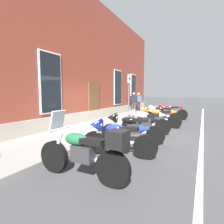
{
  "coord_description": "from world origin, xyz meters",
  "views": [
    {
      "loc": [
        -7.39,
        -3.19,
        1.68
      ],
      "look_at": [
        0.83,
        0.9,
        0.74
      ],
      "focal_mm": 29.46,
      "sensor_mm": 36.0,
      "label": 1
    }
  ],
  "objects_px": {
    "motorcycle_orange_sport": "(157,116)",
    "motorcycle_white_sport": "(144,121)",
    "motorcycle_black_sport": "(130,127)",
    "pedestrian_dark_jacket": "(134,101)",
    "motorcycle_blue_sport": "(116,136)",
    "motorcycle_red_sport": "(169,111)",
    "motorcycle_green_touring": "(85,152)",
    "pedestrian_blue_top": "(138,101)",
    "motorcycle_black_naked": "(161,114)",
    "parking_sign": "(129,91)"
  },
  "relations": [
    {
      "from": "motorcycle_white_sport",
      "to": "motorcycle_green_touring",
      "type": "bearing_deg",
      "value": -177.82
    },
    {
      "from": "motorcycle_blue_sport",
      "to": "pedestrian_dark_jacket",
      "type": "height_order",
      "value": "pedestrian_dark_jacket"
    },
    {
      "from": "motorcycle_black_naked",
      "to": "parking_sign",
      "type": "distance_m",
      "value": 2.41
    },
    {
      "from": "motorcycle_blue_sport",
      "to": "motorcycle_orange_sport",
      "type": "xyz_separation_m",
      "value": [
        4.72,
        -0.03,
        0.0
      ]
    },
    {
      "from": "motorcycle_green_touring",
      "to": "motorcycle_orange_sport",
      "type": "distance_m",
      "value": 6.23
    },
    {
      "from": "motorcycle_blue_sport",
      "to": "motorcycle_red_sport",
      "type": "xyz_separation_m",
      "value": [
        7.81,
        -0.1,
        0.01
      ]
    },
    {
      "from": "motorcycle_red_sport",
      "to": "pedestrian_dark_jacket",
      "type": "bearing_deg",
      "value": 53.18
    },
    {
      "from": "motorcycle_orange_sport",
      "to": "motorcycle_black_naked",
      "type": "distance_m",
      "value": 1.52
    },
    {
      "from": "motorcycle_white_sport",
      "to": "motorcycle_orange_sport",
      "type": "height_order",
      "value": "motorcycle_white_sport"
    },
    {
      "from": "motorcycle_red_sport",
      "to": "motorcycle_orange_sport",
      "type": "bearing_deg",
      "value": 178.74
    },
    {
      "from": "motorcycle_black_naked",
      "to": "pedestrian_dark_jacket",
      "type": "bearing_deg",
      "value": 37.73
    },
    {
      "from": "motorcycle_black_naked",
      "to": "pedestrian_blue_top",
      "type": "xyz_separation_m",
      "value": [
        4.98,
        3.01,
        0.53
      ]
    },
    {
      "from": "motorcycle_green_touring",
      "to": "pedestrian_blue_top",
      "type": "relative_size",
      "value": 1.33
    },
    {
      "from": "motorcycle_black_sport",
      "to": "parking_sign",
      "type": "relative_size",
      "value": 0.84
    },
    {
      "from": "motorcycle_blue_sport",
      "to": "pedestrian_blue_top",
      "type": "bearing_deg",
      "value": 15.36
    },
    {
      "from": "pedestrian_blue_top",
      "to": "parking_sign",
      "type": "xyz_separation_m",
      "value": [
        -6.42,
        -1.58,
        0.77
      ]
    },
    {
      "from": "motorcycle_orange_sport",
      "to": "pedestrian_blue_top",
      "type": "relative_size",
      "value": 1.39
    },
    {
      "from": "motorcycle_blue_sport",
      "to": "motorcycle_green_touring",
      "type": "bearing_deg",
      "value": -177.5
    },
    {
      "from": "motorcycle_blue_sport",
      "to": "motorcycle_red_sport",
      "type": "bearing_deg",
      "value": -0.7
    },
    {
      "from": "pedestrian_blue_top",
      "to": "motorcycle_red_sport",
      "type": "bearing_deg",
      "value": -136.92
    },
    {
      "from": "motorcycle_black_sport",
      "to": "pedestrian_blue_top",
      "type": "height_order",
      "value": "pedestrian_blue_top"
    },
    {
      "from": "motorcycle_green_touring",
      "to": "pedestrian_blue_top",
      "type": "height_order",
      "value": "pedestrian_blue_top"
    },
    {
      "from": "motorcycle_blue_sport",
      "to": "motorcycle_black_sport",
      "type": "distance_m",
      "value": 1.39
    },
    {
      "from": "pedestrian_blue_top",
      "to": "motorcycle_green_touring",
      "type": "bearing_deg",
      "value": -166.11
    },
    {
      "from": "motorcycle_red_sport",
      "to": "parking_sign",
      "type": "bearing_deg",
      "value": 152.21
    },
    {
      "from": "motorcycle_white_sport",
      "to": "motorcycle_red_sport",
      "type": "height_order",
      "value": "same"
    },
    {
      "from": "motorcycle_black_sport",
      "to": "motorcycle_white_sport",
      "type": "bearing_deg",
      "value": -1.14
    },
    {
      "from": "motorcycle_green_touring",
      "to": "pedestrian_blue_top",
      "type": "xyz_separation_m",
      "value": [
        12.72,
        3.15,
        0.46
      ]
    },
    {
      "from": "motorcycle_white_sport",
      "to": "motorcycle_black_naked",
      "type": "bearing_deg",
      "value": -0.63
    },
    {
      "from": "motorcycle_green_touring",
      "to": "motorcycle_black_sport",
      "type": "relative_size",
      "value": 0.97
    },
    {
      "from": "motorcycle_black_sport",
      "to": "pedestrian_dark_jacket",
      "type": "height_order",
      "value": "pedestrian_dark_jacket"
    },
    {
      "from": "motorcycle_white_sport",
      "to": "parking_sign",
      "type": "distance_m",
      "value": 2.62
    },
    {
      "from": "motorcycle_green_touring",
      "to": "pedestrian_blue_top",
      "type": "bearing_deg",
      "value": 13.89
    },
    {
      "from": "motorcycle_blue_sport",
      "to": "pedestrian_blue_top",
      "type": "xyz_separation_m",
      "value": [
        11.21,
        3.08,
        0.47
      ]
    },
    {
      "from": "motorcycle_red_sport",
      "to": "parking_sign",
      "type": "xyz_separation_m",
      "value": [
        -3.02,
        1.59,
        1.22
      ]
    },
    {
      "from": "pedestrian_dark_jacket",
      "to": "parking_sign",
      "type": "relative_size",
      "value": 0.63
    },
    {
      "from": "motorcycle_black_naked",
      "to": "motorcycle_red_sport",
      "type": "relative_size",
      "value": 0.99
    },
    {
      "from": "motorcycle_orange_sport",
      "to": "motorcycle_white_sport",
      "type": "bearing_deg",
      "value": 175.76
    },
    {
      "from": "motorcycle_orange_sport",
      "to": "pedestrian_blue_top",
      "type": "bearing_deg",
      "value": 25.57
    },
    {
      "from": "motorcycle_blue_sport",
      "to": "motorcycle_black_sport",
      "type": "xyz_separation_m",
      "value": [
        1.39,
        0.13,
        0.01
      ]
    },
    {
      "from": "motorcycle_green_touring",
      "to": "motorcycle_black_sport",
      "type": "bearing_deg",
      "value": 3.97
    },
    {
      "from": "pedestrian_dark_jacket",
      "to": "motorcycle_green_touring",
      "type": "bearing_deg",
      "value": -164.52
    },
    {
      "from": "motorcycle_orange_sport",
      "to": "motorcycle_red_sport",
      "type": "relative_size",
      "value": 1.03
    },
    {
      "from": "motorcycle_blue_sport",
      "to": "pedestrian_dark_jacket",
      "type": "relative_size",
      "value": 1.29
    },
    {
      "from": "motorcycle_black_naked",
      "to": "motorcycle_white_sport",
      "type": "bearing_deg",
      "value": 179.37
    },
    {
      "from": "pedestrian_dark_jacket",
      "to": "motorcycle_black_naked",
      "type": "bearing_deg",
      "value": -142.27
    },
    {
      "from": "motorcycle_black_sport",
      "to": "motorcycle_white_sport",
      "type": "height_order",
      "value": "motorcycle_black_sport"
    },
    {
      "from": "motorcycle_green_touring",
      "to": "parking_sign",
      "type": "distance_m",
      "value": 6.61
    },
    {
      "from": "motorcycle_white_sport",
      "to": "motorcycle_blue_sport",
      "type": "bearing_deg",
      "value": -177.98
    },
    {
      "from": "motorcycle_white_sport",
      "to": "motorcycle_orange_sport",
      "type": "bearing_deg",
      "value": -4.24
    }
  ]
}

